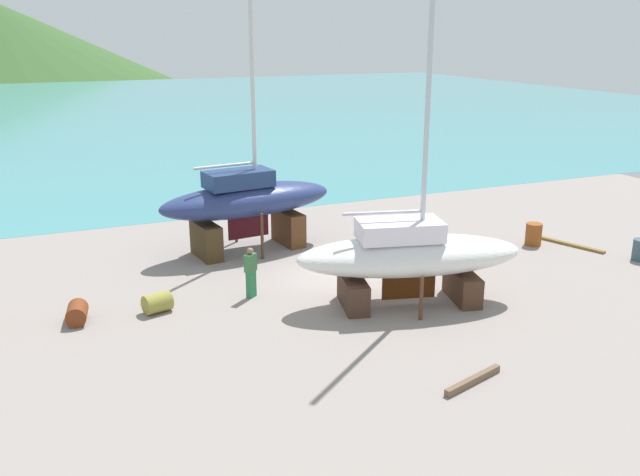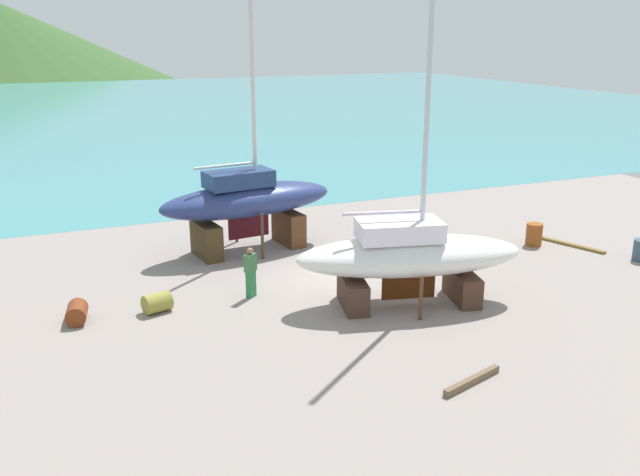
{
  "view_description": "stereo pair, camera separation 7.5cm",
  "coord_description": "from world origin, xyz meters",
  "px_view_note": "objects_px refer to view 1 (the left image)",
  "views": [
    {
      "loc": [
        -9.76,
        -21.33,
        8.61
      ],
      "look_at": [
        -0.46,
        0.36,
        1.38
      ],
      "focal_mm": 38.27,
      "sensor_mm": 36.0,
      "label": 1
    },
    {
      "loc": [
        -9.69,
        -21.36,
        8.61
      ],
      "look_at": [
        -0.46,
        0.36,
        1.38
      ],
      "focal_mm": 38.27,
      "sensor_mm": 36.0,
      "label": 2
    }
  ],
  "objects_px": {
    "sailboat_far_slipway": "(247,202)",
    "barrel_blue_faded": "(534,234)",
    "barrel_tipped_center": "(77,313)",
    "sailboat_small_center": "(409,255)",
    "barrel_tipped_left": "(157,303)",
    "worker": "(251,272)"
  },
  "relations": [
    {
      "from": "sailboat_far_slipway",
      "to": "barrel_blue_faded",
      "type": "xyz_separation_m",
      "value": [
        11.12,
        -4.02,
        -1.56
      ]
    },
    {
      "from": "barrel_tipped_center",
      "to": "sailboat_small_center",
      "type": "bearing_deg",
      "value": -14.78
    },
    {
      "from": "barrel_tipped_center",
      "to": "barrel_tipped_left",
      "type": "bearing_deg",
      "value": -4.1
    },
    {
      "from": "barrel_tipped_center",
      "to": "sailboat_far_slipway",
      "type": "bearing_deg",
      "value": 34.52
    },
    {
      "from": "barrel_tipped_left",
      "to": "barrel_tipped_center",
      "type": "distance_m",
      "value": 2.42
    },
    {
      "from": "sailboat_far_slipway",
      "to": "barrel_tipped_center",
      "type": "distance_m",
      "value": 8.65
    },
    {
      "from": "barrel_blue_faded",
      "to": "sailboat_small_center",
      "type": "bearing_deg",
      "value": -156.76
    },
    {
      "from": "sailboat_small_center",
      "to": "sailboat_far_slipway",
      "type": "bearing_deg",
      "value": 126.35
    },
    {
      "from": "worker",
      "to": "sailboat_far_slipway",
      "type": "bearing_deg",
      "value": -55.22
    },
    {
      "from": "sailboat_far_slipway",
      "to": "barrel_tipped_center",
      "type": "bearing_deg",
      "value": -152.4
    },
    {
      "from": "worker",
      "to": "barrel_tipped_left",
      "type": "bearing_deg",
      "value": 52.23
    },
    {
      "from": "sailboat_small_center",
      "to": "worker",
      "type": "bearing_deg",
      "value": 164.48
    },
    {
      "from": "sailboat_far_slipway",
      "to": "worker",
      "type": "height_order",
      "value": "sailboat_far_slipway"
    },
    {
      "from": "sailboat_small_center",
      "to": "barrel_blue_faded",
      "type": "height_order",
      "value": "sailboat_small_center"
    },
    {
      "from": "barrel_blue_faded",
      "to": "worker",
      "type": "bearing_deg",
      "value": -175.92
    },
    {
      "from": "sailboat_small_center",
      "to": "barrel_blue_faded",
      "type": "bearing_deg",
      "value": 37.06
    },
    {
      "from": "barrel_tipped_left",
      "to": "barrel_blue_faded",
      "type": "height_order",
      "value": "barrel_blue_faded"
    },
    {
      "from": "sailboat_far_slipway",
      "to": "sailboat_small_center",
      "type": "bearing_deg",
      "value": -74.39
    },
    {
      "from": "barrel_tipped_left",
      "to": "sailboat_far_slipway",
      "type": "bearing_deg",
      "value": 47.43
    },
    {
      "from": "sailboat_far_slipway",
      "to": "barrel_tipped_center",
      "type": "xyz_separation_m",
      "value": [
        -6.98,
        -4.8,
        -1.72
      ]
    },
    {
      "from": "sailboat_small_center",
      "to": "barrel_tipped_left",
      "type": "bearing_deg",
      "value": 175.85
    },
    {
      "from": "sailboat_far_slipway",
      "to": "barrel_tipped_left",
      "type": "distance_m",
      "value": 6.97
    }
  ]
}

